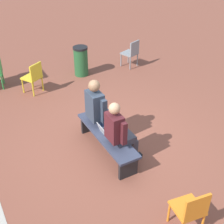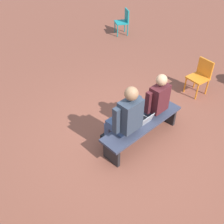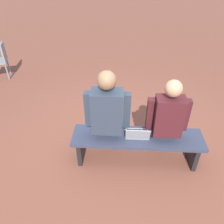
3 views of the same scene
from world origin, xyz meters
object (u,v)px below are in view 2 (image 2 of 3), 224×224
(person_adult, at_px, (125,118))
(plastic_chair_far_left, at_px, (201,75))
(laptop, at_px, (143,121))
(person_student, at_px, (154,101))
(bench, at_px, (142,126))
(plastic_chair_near_bench_left, at_px, (124,20))

(person_adult, distance_m, plastic_chair_far_left, 2.65)
(laptop, bearing_deg, person_student, -167.89)
(laptop, relative_size, plastic_chair_far_left, 0.38)
(laptop, bearing_deg, plastic_chair_far_left, -175.31)
(bench, bearing_deg, laptop, 56.28)
(person_student, distance_m, person_adult, 0.77)
(person_student, bearing_deg, plastic_chair_far_left, -176.80)
(bench, xyz_separation_m, plastic_chair_far_left, (-2.22, -0.17, 0.13))
(person_adult, xyz_separation_m, plastic_chair_near_bench_left, (-3.86, -3.87, -0.27))
(bench, relative_size, laptop, 5.62)
(laptop, bearing_deg, person_adult, -11.81)
(person_adult, relative_size, laptop, 4.46)
(plastic_chair_far_left, height_order, plastic_chair_near_bench_left, same)
(plastic_chair_far_left, bearing_deg, person_adult, 2.15)
(person_student, distance_m, plastic_chair_near_bench_left, 4.96)
(bench, xyz_separation_m, laptop, (0.01, 0.01, 0.15))
(person_adult, distance_m, laptop, 0.48)
(plastic_chair_near_bench_left, bearing_deg, person_adult, 45.03)
(person_student, distance_m, plastic_chair_far_left, 1.88)
(plastic_chair_far_left, bearing_deg, bench, 4.40)
(plastic_chair_near_bench_left, bearing_deg, laptop, 48.80)
(plastic_chair_far_left, bearing_deg, person_student, 3.20)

